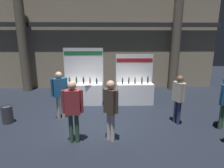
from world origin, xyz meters
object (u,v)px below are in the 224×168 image
(exhibitor_booth_0, at_px, (84,91))
(visitor_5, at_px, (111,106))
(exhibitor_booth_1, at_px, (135,91))
(trash_bin, at_px, (7,115))
(visitor_2, at_px, (60,90))
(visitor_3, at_px, (179,95))
(visitor_1, at_px, (73,106))

(exhibitor_booth_0, distance_m, visitor_5, 3.52)
(exhibitor_booth_1, relative_size, trash_bin, 3.62)
(trash_bin, relative_size, visitor_2, 0.35)
(visitor_3, bearing_deg, visitor_2, 63.43)
(visitor_2, bearing_deg, visitor_5, 112.44)
(exhibitor_booth_1, distance_m, visitor_3, 2.51)
(exhibitor_booth_0, height_order, trash_bin, exhibitor_booth_0)
(trash_bin, height_order, visitor_2, visitor_2)
(visitor_1, xyz_separation_m, visitor_5, (1.06, 0.06, -0.02))
(visitor_2, bearing_deg, exhibitor_booth_0, -138.29)
(trash_bin, distance_m, visitor_1, 3.05)
(visitor_3, height_order, visitor_5, visitor_5)
(visitor_3, bearing_deg, exhibitor_booth_0, 39.40)
(exhibitor_booth_1, height_order, visitor_2, exhibitor_booth_1)
(exhibitor_booth_1, distance_m, visitor_2, 3.47)
(visitor_1, bearing_deg, visitor_3, -164.89)
(exhibitor_booth_1, distance_m, visitor_5, 3.50)
(trash_bin, xyz_separation_m, visitor_1, (2.61, -1.38, 0.80))
(exhibitor_booth_1, relative_size, visitor_2, 1.26)
(exhibitor_booth_0, relative_size, trash_bin, 4.07)
(exhibitor_booth_1, bearing_deg, visitor_3, -61.23)
(visitor_1, height_order, visitor_3, visitor_1)
(exhibitor_booth_1, xyz_separation_m, visitor_5, (-1.20, -3.25, 0.52))
(trash_bin, xyz_separation_m, visitor_3, (6.05, -0.23, 0.74))
(exhibitor_booth_0, xyz_separation_m, visitor_2, (-0.68, -1.62, 0.48))
(exhibitor_booth_1, bearing_deg, trash_bin, -158.30)
(visitor_1, bearing_deg, visitor_2, -68.97)
(visitor_3, xyz_separation_m, visitor_5, (-2.39, -1.09, 0.05))
(exhibitor_booth_0, distance_m, visitor_1, 3.39)
(visitor_2, distance_m, visitor_5, 2.48)
(visitor_2, bearing_deg, visitor_1, 88.96)
(trash_bin, distance_m, visitor_2, 2.01)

